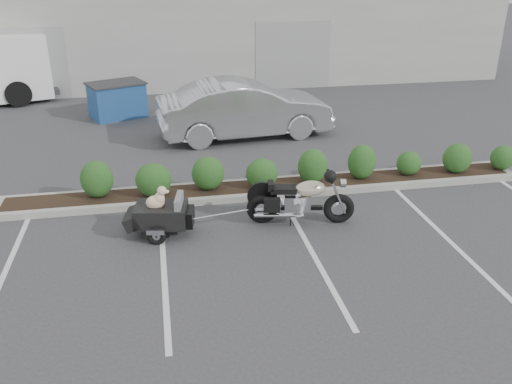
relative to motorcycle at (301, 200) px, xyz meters
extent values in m
plane|color=#38383A|center=(-1.28, -0.53, -0.50)|extent=(90.00, 90.00, 0.00)
cube|color=#9E9E93|center=(-0.28, 1.67, -0.43)|extent=(12.00, 1.00, 0.15)
cube|color=#9EA099|center=(-1.28, 16.47, 1.50)|extent=(26.00, 10.00, 4.00)
torus|color=black|center=(-0.75, 0.16, -0.19)|extent=(0.65, 0.27, 0.63)
torus|color=black|center=(0.77, -0.12, -0.19)|extent=(0.65, 0.27, 0.63)
cylinder|color=silver|center=(-0.75, 0.16, -0.19)|extent=(0.28, 0.16, 0.26)
cylinder|color=silver|center=(0.77, -0.12, -0.19)|extent=(0.24, 0.13, 0.23)
cylinder|color=silver|center=(0.69, -0.20, 0.16)|extent=(0.41, 0.12, 0.84)
cylinder|color=silver|center=(0.73, -0.01, 0.16)|extent=(0.41, 0.12, 0.84)
cylinder|color=silver|center=(0.56, -0.08, 0.51)|extent=(0.15, 0.65, 0.03)
cylinder|color=silver|center=(0.82, -0.13, 0.36)|extent=(0.14, 0.19, 0.17)
sphere|color=black|center=(0.47, -0.35, 0.63)|extent=(0.28, 0.28, 0.24)
cube|color=silver|center=(-0.06, 0.03, -0.05)|extent=(0.57, 0.41, 0.32)
cube|color=black|center=(0.03, 0.02, -0.17)|extent=(0.85, 0.24, 0.08)
ellipsoid|color=beige|center=(0.19, -0.01, 0.25)|extent=(0.67, 0.46, 0.31)
cube|color=black|center=(-0.34, 0.08, 0.23)|extent=(0.56, 0.37, 0.11)
cube|color=black|center=(-0.59, 0.13, 0.32)|extent=(0.16, 0.30, 0.15)
cylinder|color=silver|center=(-0.46, -0.07, -0.26)|extent=(0.99, 0.26, 0.08)
cylinder|color=silver|center=(-0.40, 0.27, -0.26)|extent=(0.99, 0.26, 0.08)
cube|color=black|center=(-0.62, -0.13, 0.02)|extent=(0.34, 0.19, 0.28)
cube|color=black|center=(-2.76, 0.02, -0.08)|extent=(1.09, 0.84, 0.40)
cube|color=slate|center=(-2.41, -0.04, 0.18)|extent=(0.21, 0.59, 0.28)
cube|color=slate|center=(-2.72, 0.02, 0.02)|extent=(0.75, 0.69, 0.04)
cube|color=black|center=(-3.27, 0.12, -0.14)|extent=(0.47, 0.73, 0.34)
cube|color=black|center=(-2.24, -0.07, -0.12)|extent=(0.27, 0.50, 0.32)
torus|color=black|center=(-2.88, -0.36, -0.33)|extent=(0.38, 0.17, 0.37)
torus|color=black|center=(-2.74, 0.42, -0.33)|extent=(0.38, 0.17, 0.37)
cube|color=silver|center=(-2.89, -0.40, -0.22)|extent=(0.35, 0.13, 0.09)
cube|color=silver|center=(-2.73, 0.47, -0.22)|extent=(0.35, 0.13, 0.09)
cylinder|color=black|center=(-2.81, 0.03, -0.33)|extent=(0.19, 0.84, 0.04)
cylinder|color=silver|center=(-2.02, -0.11, -0.19)|extent=(0.56, 0.13, 0.03)
ellipsoid|color=beige|center=(-2.86, 0.02, 0.19)|extent=(0.39, 0.30, 0.28)
ellipsoid|color=beige|center=(-2.77, 0.01, 0.27)|extent=(0.23, 0.22, 0.26)
sphere|color=beige|center=(-2.72, 0.00, 0.43)|extent=(0.21, 0.21, 0.18)
ellipsoid|color=beige|center=(-2.64, -0.02, 0.42)|extent=(0.14, 0.10, 0.07)
sphere|color=black|center=(-2.58, -0.03, 0.42)|extent=(0.04, 0.04, 0.03)
ellipsoid|color=beige|center=(-2.76, -0.04, 0.45)|extent=(0.05, 0.05, 0.10)
ellipsoid|color=beige|center=(-2.75, 0.06, 0.45)|extent=(0.05, 0.05, 0.10)
cylinder|color=beige|center=(-2.76, -0.05, 0.09)|extent=(0.05, 0.05, 0.11)
cylinder|color=beige|center=(-2.74, 0.06, 0.09)|extent=(0.05, 0.05, 0.11)
imported|color=silver|center=(-0.16, 5.76, 0.33)|extent=(5.20, 2.26, 1.66)
cube|color=navy|center=(-3.96, 8.57, 0.05)|extent=(1.96, 1.66, 1.11)
cube|color=#2D2D30|center=(-3.96, 8.57, 0.62)|extent=(2.08, 1.78, 0.06)
cube|color=white|center=(-7.63, 11.67, 0.76)|extent=(2.64, 2.83, 2.21)
cube|color=black|center=(-7.63, 11.67, 0.45)|extent=(0.68, 1.84, 1.01)
cylinder|color=black|center=(-7.47, 10.55, -0.05)|extent=(0.95, 0.55, 0.91)
cylinder|color=black|center=(-8.17, 12.65, -0.05)|extent=(0.95, 0.55, 0.91)
camera|label=1|loc=(-2.68, -9.49, 4.58)|focal=38.00mm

